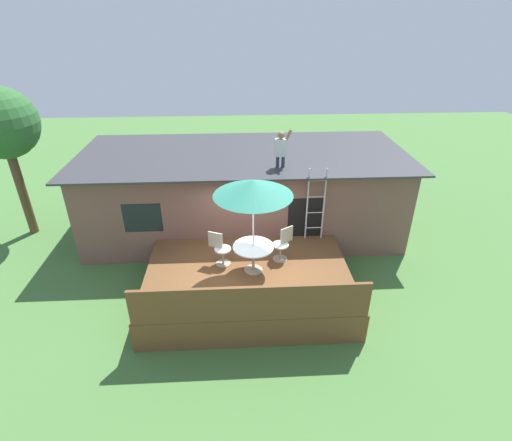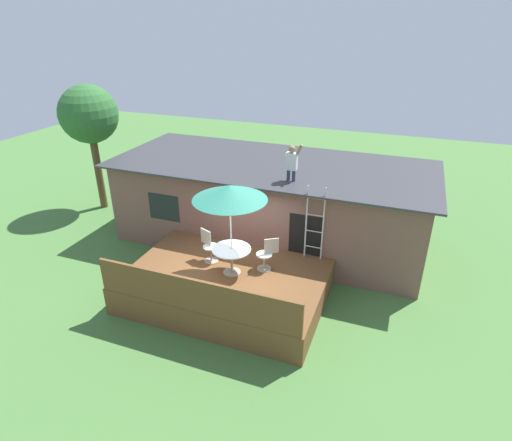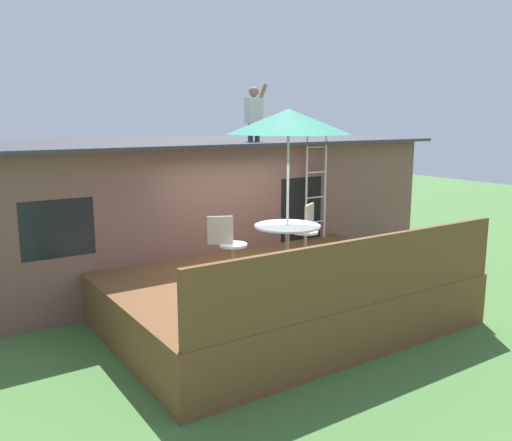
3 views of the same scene
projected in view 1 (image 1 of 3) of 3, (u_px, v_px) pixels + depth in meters
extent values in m
plane|color=#477538|center=(248.00, 293.00, 10.60)|extent=(40.00, 40.00, 0.00)
cube|color=brown|center=(244.00, 193.00, 13.11)|extent=(10.00, 4.00, 2.69)
cube|color=#38383D|center=(243.00, 154.00, 12.45)|extent=(10.50, 4.50, 0.06)
cube|color=black|center=(143.00, 218.00, 11.13)|extent=(1.10, 0.03, 0.90)
cube|color=black|center=(304.00, 228.00, 11.60)|extent=(1.00, 0.03, 2.00)
cube|color=brown|center=(248.00, 281.00, 10.41)|extent=(5.30, 3.89, 0.80)
cube|color=brown|center=(251.00, 304.00, 8.35)|extent=(5.20, 0.08, 0.90)
cylinder|color=#A59E8C|center=(253.00, 270.00, 10.16)|extent=(0.48, 0.48, 0.03)
cylinder|color=#A59E8C|center=(253.00, 259.00, 9.99)|extent=(0.07, 0.07, 0.71)
cylinder|color=silver|center=(253.00, 247.00, 9.82)|extent=(1.04, 1.04, 0.03)
cylinder|color=silver|center=(253.00, 231.00, 9.59)|extent=(0.04, 0.04, 2.40)
cone|color=#338C72|center=(253.00, 188.00, 9.04)|extent=(1.90, 1.90, 0.38)
cylinder|color=silver|center=(307.00, 205.00, 11.07)|extent=(0.04, 0.04, 2.20)
cylinder|color=silver|center=(324.00, 205.00, 11.09)|extent=(0.04, 0.04, 2.20)
cylinder|color=silver|center=(314.00, 228.00, 11.44)|extent=(0.48, 0.03, 0.03)
cylinder|color=silver|center=(315.00, 213.00, 11.20)|extent=(0.48, 0.03, 0.03)
cylinder|color=silver|center=(316.00, 197.00, 10.96)|extent=(0.48, 0.03, 0.03)
cylinder|color=silver|center=(318.00, 180.00, 10.72)|extent=(0.48, 0.03, 0.03)
cylinder|color=#33384C|center=(278.00, 162.00, 11.24)|extent=(0.10, 0.10, 0.34)
cylinder|color=#33384C|center=(283.00, 161.00, 11.24)|extent=(0.10, 0.10, 0.34)
cube|color=silver|center=(281.00, 147.00, 11.04)|extent=(0.32, 0.20, 0.50)
sphere|color=#997051|center=(281.00, 135.00, 10.87)|extent=(0.20, 0.20, 0.20)
cylinder|color=#997051|center=(287.00, 137.00, 10.90)|extent=(0.26, 0.08, 0.44)
cylinder|color=#A59E8C|center=(223.00, 263.00, 10.43)|extent=(0.40, 0.40, 0.02)
cylinder|color=#A59E8C|center=(223.00, 256.00, 10.33)|extent=(0.06, 0.06, 0.44)
cylinder|color=silver|center=(223.00, 249.00, 10.22)|extent=(0.44, 0.44, 0.04)
cube|color=#A59E8C|center=(215.00, 240.00, 10.16)|extent=(0.38, 0.20, 0.44)
cylinder|color=#A59E8C|center=(280.00, 259.00, 10.62)|extent=(0.40, 0.40, 0.02)
cylinder|color=#A59E8C|center=(280.00, 252.00, 10.52)|extent=(0.06, 0.06, 0.44)
cylinder|color=silver|center=(281.00, 245.00, 10.40)|extent=(0.44, 0.44, 0.04)
cube|color=#A59E8C|center=(287.00, 235.00, 10.39)|extent=(0.36, 0.25, 0.44)
cylinder|color=brown|center=(21.00, 187.00, 12.72)|extent=(0.28, 0.28, 3.35)
sphere|color=#2D662D|center=(1.00, 123.00, 11.71)|extent=(2.17, 2.17, 2.17)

